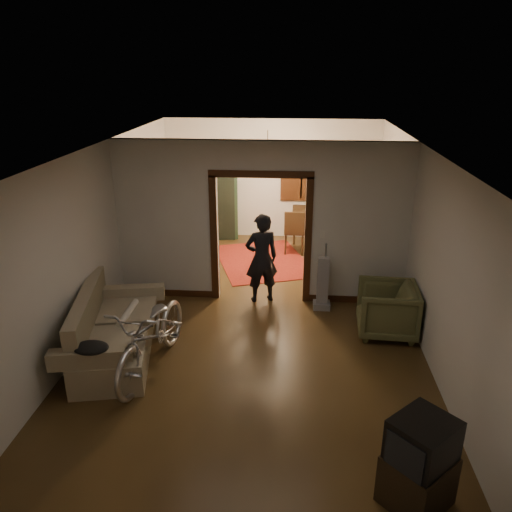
# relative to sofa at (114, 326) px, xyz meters

# --- Properties ---
(floor) EXTENTS (5.00, 8.50, 0.01)m
(floor) POSITION_rel_sofa_xyz_m (1.93, 1.34, -0.48)
(floor) COLOR #332210
(floor) RESTS_ON ground
(ceiling) EXTENTS (5.00, 8.50, 0.01)m
(ceiling) POSITION_rel_sofa_xyz_m (1.93, 1.34, 2.32)
(ceiling) COLOR white
(ceiling) RESTS_ON floor
(wall_back) EXTENTS (5.00, 0.02, 2.80)m
(wall_back) POSITION_rel_sofa_xyz_m (1.93, 5.59, 0.92)
(wall_back) COLOR beige
(wall_back) RESTS_ON floor
(wall_left) EXTENTS (0.02, 8.50, 2.80)m
(wall_left) POSITION_rel_sofa_xyz_m (-0.57, 1.34, 0.92)
(wall_left) COLOR beige
(wall_left) RESTS_ON floor
(wall_right) EXTENTS (0.02, 8.50, 2.80)m
(wall_right) POSITION_rel_sofa_xyz_m (4.43, 1.34, 0.92)
(wall_right) COLOR beige
(wall_right) RESTS_ON floor
(partition_wall) EXTENTS (5.00, 0.14, 2.80)m
(partition_wall) POSITION_rel_sofa_xyz_m (1.93, 2.09, 0.92)
(partition_wall) COLOR beige
(partition_wall) RESTS_ON floor
(door_casing) EXTENTS (1.74, 0.20, 2.32)m
(door_casing) POSITION_rel_sofa_xyz_m (1.93, 2.09, 0.62)
(door_casing) COLOR #331A0B
(door_casing) RESTS_ON floor
(far_window) EXTENTS (0.98, 0.06, 1.28)m
(far_window) POSITION_rel_sofa_xyz_m (2.63, 5.55, 1.07)
(far_window) COLOR black
(far_window) RESTS_ON wall_back
(chandelier) EXTENTS (0.24, 0.24, 0.24)m
(chandelier) POSITION_rel_sofa_xyz_m (1.93, 3.84, 1.87)
(chandelier) COLOR #FFE0A5
(chandelier) RESTS_ON ceiling
(light_switch) EXTENTS (0.08, 0.01, 0.12)m
(light_switch) POSITION_rel_sofa_xyz_m (2.98, 2.02, 0.77)
(light_switch) COLOR silver
(light_switch) RESTS_ON partition_wall
(sofa) EXTENTS (1.34, 2.22, 0.96)m
(sofa) POSITION_rel_sofa_xyz_m (0.00, 0.00, 0.00)
(sofa) COLOR #72694C
(sofa) RESTS_ON floor
(rolled_paper) EXTENTS (0.10, 0.78, 0.10)m
(rolled_paper) POSITION_rel_sofa_xyz_m (0.10, 0.30, 0.05)
(rolled_paper) COLOR beige
(rolled_paper) RESTS_ON sofa
(jacket) EXTENTS (0.44, 0.33, 0.13)m
(jacket) POSITION_rel_sofa_xyz_m (0.05, -0.91, 0.20)
(jacket) COLOR black
(jacket) RESTS_ON sofa
(bicycle) EXTENTS (1.01, 2.12, 1.07)m
(bicycle) POSITION_rel_sofa_xyz_m (0.64, -0.28, 0.06)
(bicycle) COLOR silver
(bicycle) RESTS_ON floor
(armchair) EXTENTS (0.94, 0.91, 0.81)m
(armchair) POSITION_rel_sofa_xyz_m (3.95, 0.97, -0.07)
(armchair) COLOR brown
(armchair) RESTS_ON floor
(tv_stand) EXTENTS (0.78, 0.78, 0.52)m
(tv_stand) POSITION_rel_sofa_xyz_m (3.73, -2.29, -0.22)
(tv_stand) COLOR black
(tv_stand) RESTS_ON floor
(crt_tv) EXTENTS (0.73, 0.73, 0.47)m
(crt_tv) POSITION_rel_sofa_xyz_m (3.73, -2.29, 0.23)
(crt_tv) COLOR black
(crt_tv) RESTS_ON tv_stand
(vacuum) EXTENTS (0.30, 0.25, 0.94)m
(vacuum) POSITION_rel_sofa_xyz_m (3.00, 1.74, -0.01)
(vacuum) COLOR gray
(vacuum) RESTS_ON floor
(person) EXTENTS (0.68, 0.55, 1.60)m
(person) POSITION_rel_sofa_xyz_m (1.95, 1.99, 0.32)
(person) COLOR black
(person) RESTS_ON floor
(oriental_rug) EXTENTS (2.41, 2.76, 0.02)m
(oriental_rug) POSITION_rel_sofa_xyz_m (1.84, 3.88, -0.47)
(oriental_rug) COLOR maroon
(oriental_rug) RESTS_ON floor
(locker) EXTENTS (0.90, 0.63, 1.64)m
(locker) POSITION_rel_sofa_xyz_m (0.70, 5.38, 0.34)
(locker) COLOR #203622
(locker) RESTS_ON floor
(globe) EXTENTS (0.31, 0.31, 0.31)m
(globe) POSITION_rel_sofa_xyz_m (0.70, 5.38, 1.46)
(globe) COLOR #1E5972
(globe) RESTS_ON locker
(desk) EXTENTS (1.18, 0.82, 0.80)m
(desk) POSITION_rel_sofa_xyz_m (2.98, 5.24, -0.08)
(desk) COLOR black
(desk) RESTS_ON floor
(desk_chair) EXTENTS (0.47, 0.47, 0.99)m
(desk_chair) POSITION_rel_sofa_xyz_m (2.50, 4.46, 0.02)
(desk_chair) COLOR black
(desk_chair) RESTS_ON floor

